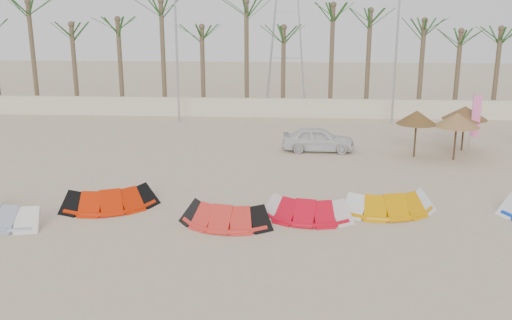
# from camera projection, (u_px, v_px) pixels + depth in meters

# --- Properties ---
(ground) EXTENTS (120.00, 120.00, 0.00)m
(ground) POSITION_uv_depth(u_px,v_px,m) (245.00, 248.00, 18.41)
(ground) COLOR #B5A78E
(ground) RESTS_ON ground
(boundary_wall) EXTENTS (60.00, 0.30, 1.30)m
(boundary_wall) POSITION_uv_depth(u_px,v_px,m) (270.00, 108.00, 39.40)
(boundary_wall) COLOR beige
(boundary_wall) RESTS_ON ground
(palm_line) EXTENTS (52.00, 4.00, 7.70)m
(palm_line) POSITION_uv_depth(u_px,v_px,m) (281.00, 21.00, 39.26)
(palm_line) COLOR brown
(palm_line) RESTS_ON ground
(lamp_b) EXTENTS (1.25, 0.14, 11.00)m
(lamp_b) POSITION_uv_depth(u_px,v_px,m) (177.00, 33.00, 36.47)
(lamp_b) COLOR #A5A8AD
(lamp_b) RESTS_ON ground
(lamp_c) EXTENTS (1.25, 0.14, 11.00)m
(lamp_c) POSITION_uv_depth(u_px,v_px,m) (398.00, 34.00, 35.64)
(lamp_c) COLOR #A5A8AD
(lamp_c) RESTS_ON ground
(pylon) EXTENTS (3.00, 3.00, 14.00)m
(pylon) POSITION_uv_depth(u_px,v_px,m) (286.00, 103.00, 45.29)
(pylon) COLOR #A5A8AD
(pylon) RESTS_ON ground
(kite_grey) EXTENTS (4.07, 3.03, 0.90)m
(kite_grey) POSITION_uv_depth(u_px,v_px,m) (8.00, 208.00, 20.83)
(kite_grey) COLOR #8891A4
(kite_grey) RESTS_ON ground
(kite_red_left) EXTENTS (3.92, 2.64, 0.90)m
(kite_red_left) POSITION_uv_depth(u_px,v_px,m) (112.00, 196.00, 22.12)
(kite_red_left) COLOR red
(kite_red_left) RESTS_ON ground
(kite_red_mid) EXTENTS (3.47, 2.07, 0.90)m
(kite_red_mid) POSITION_uv_depth(u_px,v_px,m) (226.00, 212.00, 20.42)
(kite_red_mid) COLOR red
(kite_red_mid) RESTS_ON ground
(kite_red_right) EXTENTS (3.44, 2.00, 0.90)m
(kite_red_right) POSITION_uv_depth(u_px,v_px,m) (306.00, 206.00, 20.98)
(kite_red_right) COLOR red
(kite_red_right) RESTS_ON ground
(kite_orange) EXTENTS (3.81, 2.29, 0.90)m
(kite_orange) POSITION_uv_depth(u_px,v_px,m) (388.00, 200.00, 21.64)
(kite_orange) COLOR #D58800
(kite_orange) RESTS_ON ground
(parasol_left) EXTENTS (2.02, 2.02, 2.42)m
(parasol_left) POSITION_uv_depth(u_px,v_px,m) (417.00, 117.00, 28.79)
(parasol_left) COLOR #4C331E
(parasol_left) RESTS_ON ground
(parasol_mid) EXTENTS (2.23, 2.23, 2.40)m
(parasol_mid) POSITION_uv_depth(u_px,v_px,m) (457.00, 120.00, 28.24)
(parasol_mid) COLOR #4C331E
(parasol_mid) RESTS_ON ground
(parasol_right) EXTENTS (2.37, 2.37, 2.40)m
(parasol_right) POSITION_uv_depth(u_px,v_px,m) (465.00, 113.00, 30.09)
(parasol_right) COLOR #4C331E
(parasol_right) RESTS_ON ground
(flag_pink) EXTENTS (0.44, 0.13, 3.30)m
(flag_pink) POSITION_uv_depth(u_px,v_px,m) (475.00, 118.00, 29.24)
(flag_pink) COLOR #A5A8AD
(flag_pink) RESTS_ON ground
(car) EXTENTS (3.83, 1.60, 1.30)m
(car) POSITION_uv_depth(u_px,v_px,m) (318.00, 139.00, 30.32)
(car) COLOR silver
(car) RESTS_ON ground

